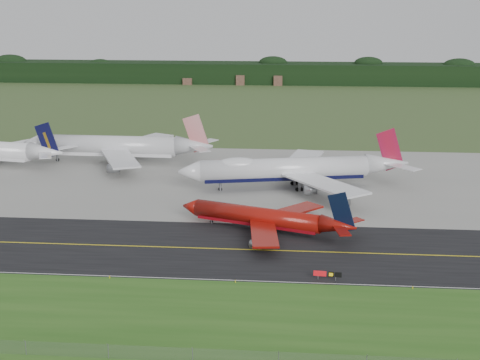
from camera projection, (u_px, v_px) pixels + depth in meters
name	position (u px, v px, depth m)	size (l,w,h in m)	color
ground	(256.00, 243.00, 139.03)	(600.00, 600.00, 0.00)	#364E24
grass_verge	(243.00, 321.00, 105.37)	(400.00, 30.00, 0.01)	#295819
taxiway	(255.00, 250.00, 135.18)	(400.00, 32.00, 0.02)	black
apron	(267.00, 179.00, 188.07)	(400.00, 78.00, 0.01)	gray
taxiway_centreline	(255.00, 250.00, 135.17)	(400.00, 0.40, 0.00)	yellow
taxiway_edge_line	(250.00, 281.00, 120.27)	(400.00, 0.25, 0.00)	silver
perimeter_fence	(235.00, 357.00, 92.58)	(320.00, 0.10, 320.00)	slate
horizon_treeline	(284.00, 74.00, 400.86)	(700.00, 25.00, 12.00)	black
jet_ba_747	(292.00, 169.00, 177.84)	(62.20, 50.70, 15.76)	white
jet_red_737	(266.00, 218.00, 145.31)	(39.56, 31.34, 10.99)	maroon
jet_star_tail	(118.00, 146.00, 205.43)	(59.80, 50.18, 15.81)	silver
taxiway_sign	(327.00, 274.00, 120.27)	(5.05, 0.68, 1.69)	slate
edge_marker_left	(110.00, 277.00, 121.32)	(0.16, 0.16, 0.50)	yellow
edge_marker_center	(235.00, 281.00, 119.45)	(0.16, 0.16, 0.50)	yellow
edge_marker_right	(413.00, 288.00, 116.91)	(0.16, 0.16, 0.50)	yellow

